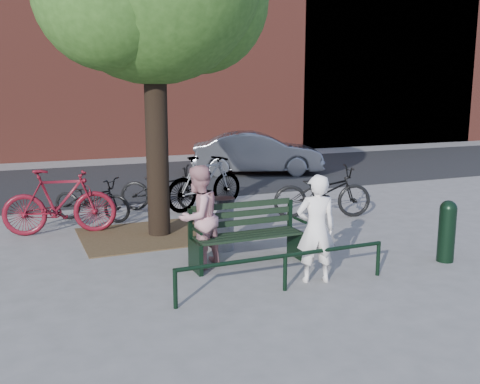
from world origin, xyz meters
name	(u,v)px	position (x,y,z in m)	size (l,w,h in m)	color
ground	(248,264)	(0.00, 0.00, 0.00)	(90.00, 90.00, 0.00)	gray
dirt_pit	(149,235)	(-1.00, 2.20, 0.01)	(2.40, 2.00, 0.02)	brown
road	(131,180)	(0.00, 8.50, 0.01)	(40.00, 7.00, 0.01)	black
park_bench	(246,232)	(0.00, 0.08, 0.48)	(1.74, 0.54, 0.97)	black
guard_railing	(285,261)	(0.00, -1.20, 0.40)	(3.06, 0.06, 0.51)	black
person_left	(316,229)	(0.55, -1.05, 0.75)	(0.55, 0.36, 1.50)	white
person_right	(198,217)	(-0.74, 0.15, 0.77)	(0.75, 0.58, 1.54)	tan
bollard	(447,229)	(2.87, -1.08, 0.52)	(0.26, 0.26, 0.96)	black
litter_bin	(222,224)	(-0.08, 0.87, 0.44)	(0.43, 0.43, 0.87)	gray
bicycle_a	(92,199)	(-1.77, 3.77, 0.45)	(0.59, 1.70, 0.89)	black
bicycle_b	(60,202)	(-2.46, 2.96, 0.61)	(0.57, 2.02, 1.21)	#5B0D17
bicycle_c	(163,188)	(-0.19, 4.14, 0.50)	(0.67, 1.91, 1.01)	black
bicycle_d	(205,182)	(0.70, 3.91, 0.60)	(0.57, 2.01, 1.21)	gray
bicycle_e	(322,192)	(2.68, 2.20, 0.54)	(0.71, 2.05, 1.07)	black
parked_car	(257,153)	(3.95, 8.10, 0.67)	(1.41, 4.05, 1.34)	slate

